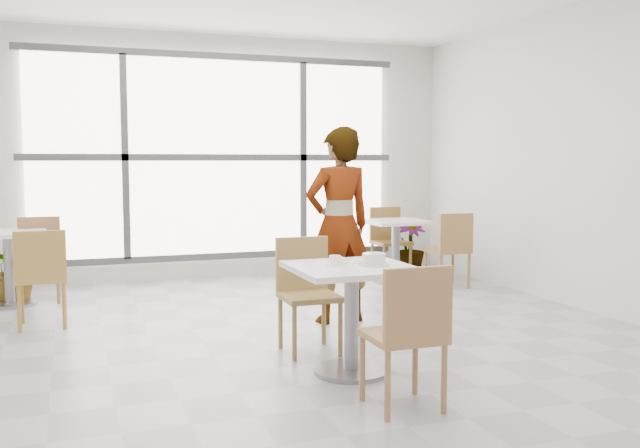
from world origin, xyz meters
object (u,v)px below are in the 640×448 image
object	(u,v)px
oatmeal_bowl	(374,259)
bg_chair_right_near	(451,245)
bg_chair_right_far	(388,237)
plant_left	(17,268)
person	(339,225)
bg_table_left	(9,258)
bg_chair_left_near	(41,272)
bg_chair_left_far	(39,253)
plant_right	(409,246)
chair_near	(409,328)
coffee_cup	(335,261)
chair_far	(306,286)
bg_table_right	(396,242)
main_table	(352,299)

from	to	relation	value
oatmeal_bowl	bg_chair_right_near	xyz separation A→B (m)	(2.13, 2.60, -0.29)
bg_chair_right_far	plant_left	size ratio (longest dim) A/B	1.25
person	bg_table_left	distance (m)	3.41
bg_chair_left_near	bg_chair_left_far	distance (m)	1.36
bg_chair_left_far	plant_left	xyz separation A→B (m)	(-0.23, 0.03, -0.15)
bg_chair_left_far	plant_right	xyz separation A→B (m)	(4.45, 0.26, -0.14)
chair_near	person	size ratio (longest dim) A/B	0.49
chair_near	coffee_cup	distance (m)	0.91
coffee_cup	bg_chair_left_near	distance (m)	2.84
chair_far	oatmeal_bowl	xyz separation A→B (m)	(0.25, -0.71, 0.29)
bg_chair_left_near	bg_chair_right_far	size ratio (longest dim) A/B	1.00
person	bg_table_right	world-z (taller)	person
oatmeal_bowl	bg_table_left	distance (m)	4.18
main_table	plant_right	bearing A→B (deg)	57.85
coffee_cup	chair_near	bearing A→B (deg)	-81.20
bg_chair_right_near	bg_chair_right_far	distance (m)	1.10
plant_left	bg_table_left	bearing A→B (deg)	-105.17
chair_far	plant_left	world-z (taller)	chair_far
chair_far	plant_left	xyz separation A→B (m)	(-2.24, 2.80, -0.15)
oatmeal_bowl	person	distance (m)	1.54
person	bg_chair_right_far	size ratio (longest dim) A/B	2.03
main_table	bg_chair_right_near	xyz separation A→B (m)	(2.28, 2.57, -0.02)
chair_near	bg_table_right	distance (m)	4.39
coffee_cup	bg_chair_left_far	xyz separation A→B (m)	(-2.01, 3.40, -0.28)
bg_table_right	bg_chair_left_far	size ratio (longest dim) A/B	0.86
person	plant_left	world-z (taller)	person
oatmeal_bowl	plant_left	size ratio (longest dim) A/B	0.30
plant_right	plant_left	bearing A→B (deg)	-177.13
coffee_cup	plant_right	bearing A→B (deg)	56.38
bg_table_left	plant_right	bearing A→B (deg)	5.31
chair_far	bg_table_left	size ratio (longest dim) A/B	1.16
person	bg_chair_right_far	xyz separation A→B (m)	(1.52, 2.16, -0.38)
chair_near	plant_right	distance (m)	5.07
oatmeal_bowl	bg_chair_right_far	xyz separation A→B (m)	(1.85, 3.67, -0.29)
bg_table_left	bg_chair_right_near	distance (m)	4.73
main_table	plant_right	xyz separation A→B (m)	(2.33, 3.71, -0.16)
person	bg_chair_right_near	bearing A→B (deg)	-155.74
bg_table_right	bg_chair_left_far	bearing A→B (deg)	176.11
coffee_cup	bg_table_right	distance (m)	3.71
bg_table_left	bg_table_right	world-z (taller)	same
bg_table_left	plant_left	distance (m)	0.25
main_table	bg_table_right	bearing A→B (deg)	59.44
person	bg_table_left	xyz separation A→B (m)	(-2.87, 1.80, -0.39)
main_table	person	bearing A→B (deg)	72.09
bg_table_left	bg_chair_left_far	world-z (taller)	bg_chair_left_far
chair_near	oatmeal_bowl	xyz separation A→B (m)	(0.12, 0.77, 0.29)
bg_table_right	plant_left	xyz separation A→B (m)	(-4.22, 0.30, -0.14)
main_table	bg_chair_left_near	distance (m)	2.93
chair_far	plant_left	distance (m)	3.59
bg_table_right	bg_chair_right_far	bearing A→B (deg)	75.26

